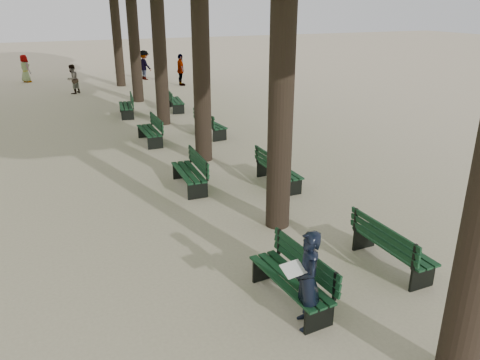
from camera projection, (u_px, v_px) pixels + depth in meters
name	position (u px, v px, depth m)	size (l,w,h in m)	color
ground	(280.00, 320.00, 7.28)	(120.00, 120.00, 0.00)	beige
bench_left_0	(290.00, 288.00, 7.63)	(0.72, 1.84, 0.92)	black
bench_left_1	(189.00, 178.00, 12.37)	(0.63, 1.82, 0.92)	black
bench_left_2	(150.00, 135.00, 16.34)	(0.57, 1.80, 0.92)	black
bench_left_3	(126.00, 110.00, 20.21)	(0.79, 1.86, 0.92)	black
bench_right_0	(391.00, 254.00, 8.66)	(0.61, 1.81, 0.92)	black
bench_right_1	(278.00, 176.00, 12.56)	(0.58, 1.80, 0.92)	black
bench_right_2	(210.00, 129.00, 17.21)	(0.74, 1.85, 0.92)	black
bench_right_3	(176.00, 104.00, 21.26)	(0.77, 1.85, 0.92)	black
man_with_map	(307.00, 280.00, 6.90)	(0.68, 0.70, 1.59)	black
pedestrian_b	(145.00, 65.00, 29.51)	(1.17, 0.36, 1.81)	#262628
pedestrian_d	(25.00, 69.00, 28.54)	(0.81, 0.33, 1.65)	#262628
pedestrian_a	(73.00, 79.00, 24.96)	(0.75, 0.31, 1.54)	#262628
pedestrian_c	(181.00, 70.00, 27.35)	(1.07, 0.36, 1.82)	#262628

